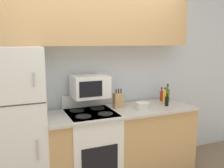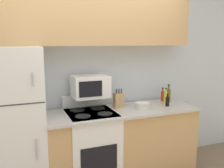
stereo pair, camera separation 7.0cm
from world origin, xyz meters
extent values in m
cube|color=silver|center=(0.00, 0.69, 1.27)|extent=(8.00, 0.05, 2.55)
cube|color=tan|center=(0.32, 0.32, 0.45)|extent=(1.99, 0.64, 0.90)
cube|color=#BCB7AD|center=(0.32, 0.30, 0.92)|extent=(1.99, 0.68, 0.03)
cube|color=white|center=(-1.00, 0.33, 0.88)|extent=(0.63, 0.66, 1.75)
cube|color=#383838|center=(-1.00, 0.00, 1.19)|extent=(0.61, 0.01, 0.01)
cylinder|color=#B7B7BC|center=(-0.79, -0.01, 1.44)|extent=(0.02, 0.02, 0.14)
cylinder|color=#B7B7BC|center=(-0.79, -0.01, 0.70)|extent=(0.02, 0.02, 0.22)
cube|color=tan|center=(0.00, 0.50, 2.07)|extent=(2.62, 0.34, 0.64)
cube|color=white|center=(-0.11, 0.30, 0.47)|extent=(0.61, 0.64, 0.94)
cube|color=black|center=(-0.11, -0.02, 0.45)|extent=(0.44, 0.01, 0.34)
cube|color=#2D2D2D|center=(-0.11, 0.30, 0.94)|extent=(0.59, 0.61, 0.01)
cube|color=white|center=(-0.11, 0.61, 1.02)|extent=(0.59, 0.06, 0.16)
cylinder|color=black|center=(-0.25, 0.16, 0.95)|extent=(0.18, 0.18, 0.01)
cylinder|color=black|center=(0.03, 0.16, 0.95)|extent=(0.18, 0.18, 0.01)
cylinder|color=black|center=(-0.25, 0.44, 0.95)|extent=(0.18, 0.18, 0.01)
cylinder|color=black|center=(0.03, 0.44, 0.95)|extent=(0.18, 0.18, 0.01)
cube|color=white|center=(-0.08, 0.44, 1.24)|extent=(0.45, 0.36, 0.27)
cube|color=black|center=(-0.12, 0.26, 1.24)|extent=(0.29, 0.01, 0.19)
cube|color=tan|center=(0.32, 0.43, 1.03)|extent=(0.13, 0.09, 0.19)
cylinder|color=black|center=(0.28, 0.42, 1.16)|extent=(0.01, 0.01, 0.06)
cylinder|color=black|center=(0.32, 0.42, 1.16)|extent=(0.01, 0.01, 0.06)
cylinder|color=black|center=(0.35, 0.42, 1.16)|extent=(0.01, 0.01, 0.06)
cylinder|color=silver|center=(0.59, 0.25, 0.97)|extent=(0.18, 0.18, 0.08)
torus|color=silver|center=(0.59, 0.25, 1.01)|extent=(0.19, 0.19, 0.01)
cylinder|color=gold|center=(1.04, 0.40, 1.01)|extent=(0.06, 0.06, 0.15)
cylinder|color=gold|center=(1.04, 0.40, 1.11)|extent=(0.03, 0.03, 0.05)
cylinder|color=black|center=(1.04, 0.40, 1.14)|extent=(0.03, 0.03, 0.02)
cylinder|color=red|center=(1.07, 0.52, 1.00)|extent=(0.05, 0.05, 0.14)
cylinder|color=red|center=(1.07, 0.52, 1.10)|extent=(0.02, 0.02, 0.04)
cylinder|color=black|center=(1.07, 0.52, 1.13)|extent=(0.02, 0.02, 0.02)
cylinder|color=#5B6619|center=(1.12, 0.44, 1.02)|extent=(0.06, 0.06, 0.18)
cylinder|color=#5B6619|center=(1.12, 0.44, 1.14)|extent=(0.03, 0.03, 0.06)
cylinder|color=black|center=(1.12, 0.44, 1.18)|extent=(0.03, 0.03, 0.02)
cylinder|color=black|center=(0.96, 0.24, 1.00)|extent=(0.05, 0.05, 0.13)
cylinder|color=black|center=(0.96, 0.24, 1.08)|extent=(0.02, 0.02, 0.04)
cylinder|color=black|center=(0.96, 0.24, 1.11)|extent=(0.03, 0.03, 0.01)
camera|label=1|loc=(-1.03, -2.54, 1.81)|focal=40.00mm
camera|label=2|loc=(-0.96, -2.57, 1.81)|focal=40.00mm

